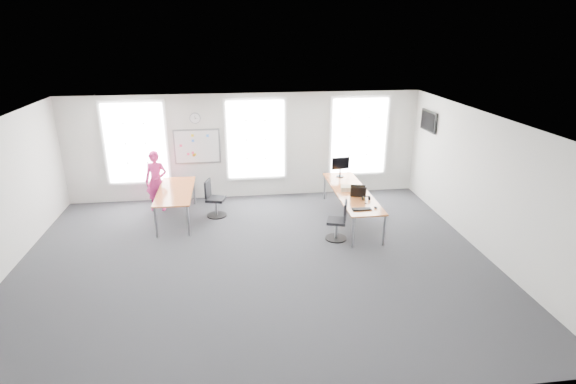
{
  "coord_description": "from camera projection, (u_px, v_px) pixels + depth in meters",
  "views": [
    {
      "loc": [
        -0.4,
        -8.48,
        4.71
      ],
      "look_at": [
        0.86,
        1.2,
        1.1
      ],
      "focal_mm": 28.0,
      "sensor_mm": 36.0,
      "label": 1
    }
  ],
  "objects": [
    {
      "name": "person",
      "position": [
        156.0,
        181.0,
        12.01
      ],
      "size": [
        0.65,
        0.47,
        1.64
      ],
      "primitive_type": "imported",
      "rotation": [
        0.0,
        0.0,
        -0.14
      ],
      "color": "#C9256E",
      "rests_on": "ground"
    },
    {
      "name": "lens_cap",
      "position": [
        366.0,
        203.0,
        10.62
      ],
      "size": [
        0.07,
        0.07,
        0.01
      ],
      "primitive_type": "cylinder",
      "rotation": [
        0.0,
        0.0,
        0.2
      ],
      "color": "black",
      "rests_on": "desk_right"
    },
    {
      "name": "wall_right",
      "position": [
        486.0,
        185.0,
        9.65
      ],
      "size": [
        0.0,
        10.0,
        10.0
      ],
      "primitive_type": "plane",
      "rotation": [
        1.57,
        0.0,
        -1.57
      ],
      "color": "silver",
      "rests_on": "ground"
    },
    {
      "name": "floor",
      "position": [
        255.0,
        261.0,
        9.57
      ],
      "size": [
        10.0,
        10.0,
        0.0
      ],
      "primitive_type": "plane",
      "color": "#252529",
      "rests_on": "ground"
    },
    {
      "name": "monitor",
      "position": [
        340.0,
        165.0,
        12.38
      ],
      "size": [
        0.51,
        0.21,
        0.56
      ],
      "rotation": [
        0.0,
        0.0,
        0.15
      ],
      "color": "black",
      "rests_on": "desk_right"
    },
    {
      "name": "whiteboard",
      "position": [
        197.0,
        147.0,
        12.56
      ],
      "size": [
        1.2,
        0.03,
        0.9
      ],
      "primitive_type": "cube",
      "color": "white",
      "rests_on": "wall_back"
    },
    {
      "name": "headphones",
      "position": [
        366.0,
        198.0,
        10.8
      ],
      "size": [
        0.19,
        0.1,
        0.11
      ],
      "rotation": [
        0.0,
        0.0,
        -0.13
      ],
      "color": "black",
      "rests_on": "desk_right"
    },
    {
      "name": "paper_stack",
      "position": [
        348.0,
        188.0,
        11.44
      ],
      "size": [
        0.38,
        0.31,
        0.12
      ],
      "primitive_type": "cube",
      "rotation": [
        0.0,
        0.0,
        -0.17
      ],
      "color": "#F5E3BF",
      "rests_on": "desk_right"
    },
    {
      "name": "laptop_sleeve",
      "position": [
        358.0,
        191.0,
        10.97
      ],
      "size": [
        0.37,
        0.27,
        0.29
      ],
      "rotation": [
        0.0,
        0.0,
        -0.23
      ],
      "color": "black",
      "rests_on": "desk_right"
    },
    {
      "name": "desk_left",
      "position": [
        175.0,
        193.0,
        11.42
      ],
      "size": [
        0.87,
        2.18,
        0.8
      ],
      "color": "#CA753B",
      "rests_on": "ground"
    },
    {
      "name": "window_right",
      "position": [
        359.0,
        136.0,
        13.07
      ],
      "size": [
        1.6,
        0.06,
        2.2
      ],
      "primitive_type": "cube",
      "color": "white",
      "rests_on": "wall_back"
    },
    {
      "name": "chair_right",
      "position": [
        339.0,
        223.0,
        10.44
      ],
      "size": [
        0.54,
        0.54,
        0.94
      ],
      "rotation": [
        0.0,
        0.0,
        -1.89
      ],
      "color": "black",
      "rests_on": "ground"
    },
    {
      "name": "window_left",
      "position": [
        136.0,
        143.0,
        12.31
      ],
      "size": [
        1.6,
        0.06,
        2.2
      ],
      "primitive_type": "cube",
      "color": "white",
      "rests_on": "wall_back"
    },
    {
      "name": "wall_front",
      "position": [
        273.0,
        314.0,
        5.33
      ],
      "size": [
        10.0,
        0.0,
        10.0
      ],
      "primitive_type": "plane",
      "rotation": [
        -1.57,
        0.0,
        0.0
      ],
      "color": "silver",
      "rests_on": "ground"
    },
    {
      "name": "mouse",
      "position": [
        376.0,
        207.0,
        10.32
      ],
      "size": [
        0.08,
        0.12,
        0.05
      ],
      "primitive_type": "ellipsoid",
      "rotation": [
        0.0,
        0.0,
        -0.03
      ],
      "color": "black",
      "rests_on": "desk_right"
    },
    {
      "name": "ceiling",
      "position": [
        251.0,
        122.0,
        8.53
      ],
      "size": [
        10.0,
        10.0,
        0.0
      ],
      "primitive_type": "plane",
      "rotation": [
        3.14,
        0.0,
        0.0
      ],
      "color": "white",
      "rests_on": "ground"
    },
    {
      "name": "wall_clock",
      "position": [
        195.0,
        118.0,
        12.28
      ],
      "size": [
        0.3,
        0.04,
        0.3
      ],
      "primitive_type": "cylinder",
      "rotation": [
        1.57,
        0.0,
        0.0
      ],
      "color": "gray",
      "rests_on": "wall_back"
    },
    {
      "name": "wall_back",
      "position": [
        245.0,
        146.0,
        12.77
      ],
      "size": [
        10.0,
        0.0,
        10.0
      ],
      "primitive_type": "plane",
      "rotation": [
        1.57,
        0.0,
        0.0
      ],
      "color": "silver",
      "rests_on": "ground"
    },
    {
      "name": "keyboard",
      "position": [
        362.0,
        209.0,
        10.25
      ],
      "size": [
        0.45,
        0.17,
        0.02
      ],
      "primitive_type": "cube",
      "rotation": [
        0.0,
        0.0,
        -0.02
      ],
      "color": "black",
      "rests_on": "desk_right"
    },
    {
      "name": "chair_left",
      "position": [
        214.0,
        200.0,
        11.74
      ],
      "size": [
        0.55,
        0.55,
        0.98
      ],
      "rotation": [
        0.0,
        0.0,
        1.3
      ],
      "color": "black",
      "rests_on": "ground"
    },
    {
      "name": "tv",
      "position": [
        429.0,
        121.0,
        12.16
      ],
      "size": [
        0.06,
        0.9,
        0.55
      ],
      "primitive_type": "cube",
      "color": "black",
      "rests_on": "wall_right"
    },
    {
      "name": "window_mid",
      "position": [
        256.0,
        139.0,
        12.71
      ],
      "size": [
        1.6,
        0.06,
        2.2
      ],
      "primitive_type": "cube",
      "color": "white",
      "rests_on": "wall_back"
    },
    {
      "name": "desk_right",
      "position": [
        351.0,
        193.0,
        11.41
      ],
      "size": [
        0.85,
        3.18,
        0.77
      ],
      "color": "#CA753B",
      "rests_on": "ground"
    }
  ]
}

